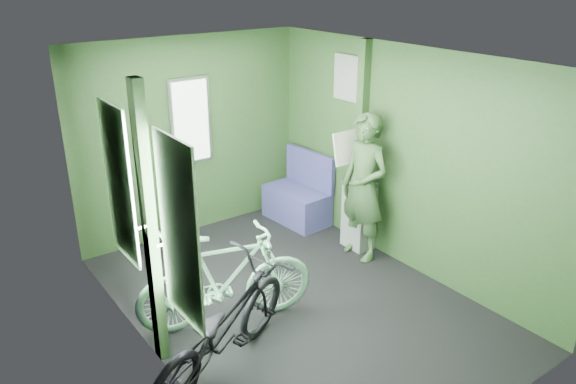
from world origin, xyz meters
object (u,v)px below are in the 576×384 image
at_px(bicycle_black, 225,375).
at_px(bench_seat, 298,201).
at_px(waste_box, 359,215).
at_px(passenger, 364,187).
at_px(bicycle_mint, 228,324).

distance_m(bicycle_black, bench_seat, 2.97).
xyz_separation_m(waste_box, bench_seat, (-0.12, 0.97, -0.14)).
distance_m(passenger, waste_box, 0.46).
xyz_separation_m(passenger, waste_box, (0.11, 0.17, -0.41)).
relative_size(bicycle_black, bench_seat, 1.95).
height_order(passenger, bench_seat, passenger).
height_order(bicycle_mint, waste_box, waste_box).
relative_size(bicycle_black, passenger, 1.06).
relative_size(passenger, waste_box, 2.03).
bearing_deg(waste_box, bench_seat, 96.82).
bearing_deg(bench_seat, bicycle_black, -142.28).
xyz_separation_m(bicycle_mint, waste_box, (1.96, 0.43, 0.40)).
height_order(bicycle_black, bench_seat, bench_seat).
bearing_deg(waste_box, bicycle_black, -156.84).
relative_size(passenger, bench_seat, 1.84).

